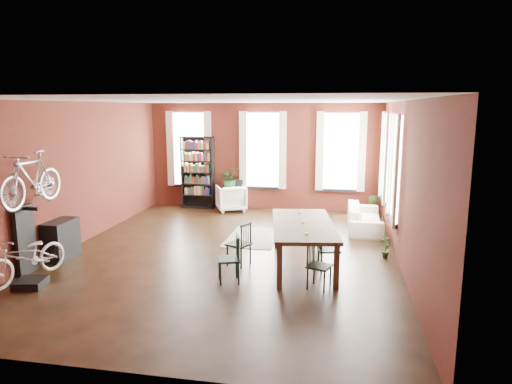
% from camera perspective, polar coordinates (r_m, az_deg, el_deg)
% --- Properties ---
extents(room, '(9.00, 9.04, 3.22)m').
position_cam_1_polar(room, '(9.89, -1.44, 5.14)').
color(room, black).
rests_on(room, ground).
extents(dining_table, '(1.53, 2.68, 0.86)m').
position_cam_1_polar(dining_table, '(8.98, 5.85, -6.58)').
color(dining_table, brown).
rests_on(dining_table, ground).
extents(dining_chair_a, '(0.49, 0.49, 0.84)m').
position_cam_1_polar(dining_chair_a, '(8.17, -3.45, -8.38)').
color(dining_chair_a, '#173330').
rests_on(dining_chair_a, ground).
extents(dining_chair_b, '(0.52, 0.52, 0.86)m').
position_cam_1_polar(dining_chair_b, '(9.00, -2.16, -6.49)').
color(dining_chair_b, black).
rests_on(dining_chair_b, ground).
extents(dining_chair_c, '(0.47, 0.47, 0.81)m').
position_cam_1_polar(dining_chair_c, '(7.95, 7.92, -9.14)').
color(dining_chair_c, '#1E2E1B').
rests_on(dining_chair_c, ground).
extents(dining_chair_d, '(0.48, 0.48, 0.86)m').
position_cam_1_polar(dining_chair_d, '(8.77, 9.08, -7.08)').
color(dining_chair_d, '#173332').
rests_on(dining_chair_d, ground).
extents(bookshelf, '(1.00, 0.32, 2.20)m').
position_cam_1_polar(bookshelf, '(14.13, -7.28, 2.46)').
color(bookshelf, black).
rests_on(bookshelf, ground).
extents(white_armchair, '(1.07, 1.05, 0.85)m').
position_cam_1_polar(white_armchair, '(13.71, -3.14, -0.59)').
color(white_armchair, white).
rests_on(white_armchair, ground).
extents(cream_sofa, '(0.61, 2.08, 0.81)m').
position_cam_1_polar(cream_sofa, '(11.94, 13.43, -2.62)').
color(cream_sofa, beige).
rests_on(cream_sofa, ground).
extents(striped_rug, '(1.16, 1.84, 0.01)m').
position_cam_1_polar(striped_rug, '(10.96, -0.40, -5.67)').
color(striped_rug, black).
rests_on(striped_rug, ground).
extents(bike_trainer, '(0.55, 0.55, 0.14)m').
position_cam_1_polar(bike_trainer, '(8.95, -26.34, -10.17)').
color(bike_trainer, black).
rests_on(bike_trainer, ground).
extents(bike_wall_rack, '(0.16, 0.60, 1.30)m').
position_cam_1_polar(bike_wall_rack, '(9.50, -26.88, -5.37)').
color(bike_wall_rack, black).
rests_on(bike_wall_rack, ground).
extents(console_table, '(0.40, 0.80, 0.80)m').
position_cam_1_polar(console_table, '(10.20, -23.17, -5.49)').
color(console_table, black).
rests_on(console_table, ground).
extents(plant_stand, '(0.38, 0.38, 0.60)m').
position_cam_1_polar(plant_stand, '(14.00, -3.36, -0.88)').
color(plant_stand, black).
rests_on(plant_stand, ground).
extents(plant_by_sofa, '(0.56, 0.71, 0.28)m').
position_cam_1_polar(plant_by_sofa, '(13.44, 14.21, -2.36)').
color(plant_by_sofa, '#2C5020').
rests_on(plant_by_sofa, ground).
extents(plant_small, '(0.53, 0.51, 0.17)m').
position_cam_1_polar(plant_small, '(9.87, 15.84, -7.44)').
color(plant_small, '#305823').
rests_on(plant_small, ground).
extents(bicycle_floor, '(0.74, 0.94, 1.57)m').
position_cam_1_polar(bicycle_floor, '(8.69, -26.94, -4.93)').
color(bicycle_floor, beige).
rests_on(bicycle_floor, bike_trainer).
extents(bicycle_hung, '(0.47, 1.00, 1.66)m').
position_cam_1_polar(bicycle_hung, '(9.08, -26.39, 3.54)').
color(bicycle_hung, '#A5A8AD').
rests_on(bicycle_hung, bike_wall_rack).
extents(plant_on_stand, '(0.85, 0.88, 0.54)m').
position_cam_1_polar(plant_on_stand, '(13.89, -3.23, 1.41)').
color(plant_on_stand, '#235321').
rests_on(plant_on_stand, plant_stand).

